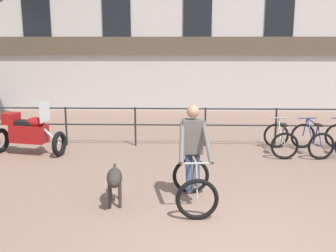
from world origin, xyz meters
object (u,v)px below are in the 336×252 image
dog (114,179)px  parked_motorcycle (28,132)px  parked_bicycle_near_lamp (280,139)px  parked_bicycle_mid_left (312,140)px  cyclist_with_bike (193,161)px

dog → parked_motorcycle: parked_motorcycle is taller
parked_bicycle_near_lamp → parked_bicycle_mid_left: 0.78m
cyclist_with_bike → parked_bicycle_mid_left: bearing=42.1°
dog → parked_bicycle_near_lamp: bearing=34.5°
dog → parked_motorcycle: (-2.64, 3.09, 0.09)m
dog → parked_bicycle_mid_left: (4.42, 3.33, -0.11)m
dog → parked_bicycle_near_lamp: (3.64, 3.33, -0.11)m
parked_motorcycle → parked_bicycle_near_lamp: size_ratio=1.59×
dog → parked_motorcycle: bearing=122.5°
dog → parked_motorcycle: 4.07m
parked_bicycle_mid_left → cyclist_with_bike: bearing=39.5°
dog → parked_bicycle_mid_left: 5.54m
cyclist_with_bike → parked_bicycle_near_lamp: 3.93m
parked_bicycle_mid_left → dog: bearing=30.8°
parked_motorcycle → parked_bicycle_near_lamp: 6.29m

